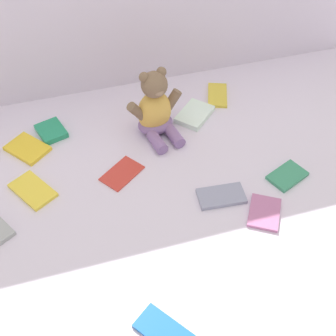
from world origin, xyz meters
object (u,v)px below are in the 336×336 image
book_case_2 (217,95)px  book_case_7 (122,173)px  teddy_bear (156,110)px  book_case_5 (221,196)px  book_case_4 (164,332)px  book_case_6 (264,213)px  book_case_0 (33,190)px  book_case_10 (27,148)px  book_case_9 (243,332)px  book_case_8 (51,131)px  book_case_11 (287,176)px  book_case_1 (195,114)px

book_case_2 → book_case_7: size_ratio=1.04×
teddy_bear → book_case_5: teddy_bear is taller
book_case_4 → book_case_6: 0.44m
book_case_0 → book_case_10: (-0.00, 0.18, 0.00)m
book_case_9 → book_case_8: bearing=115.2°
teddy_bear → book_case_11: teddy_bear is taller
book_case_10 → book_case_5: bearing=-73.5°
book_case_7 → book_case_8: (-0.19, 0.25, 0.00)m
book_case_4 → book_case_6: (0.37, 0.25, 0.00)m
book_case_7 → book_case_11: size_ratio=1.11×
book_case_0 → book_case_5: size_ratio=1.02×
book_case_5 → book_case_8: (-0.44, 0.42, 0.00)m
teddy_bear → book_case_9: teddy_bear is taller
book_case_7 → book_case_10: 0.33m
book_case_11 → book_case_5: bearing=-108.0°
book_case_11 → book_case_0: bearing=-124.9°
book_case_8 → book_case_10: bearing=18.3°
book_case_7 → book_case_11: (0.48, -0.15, 0.00)m
book_case_5 → book_case_7: size_ratio=1.08×
book_case_0 → book_case_7: bearing=-32.7°
book_case_4 → book_case_10: (-0.26, 0.70, 0.00)m
book_case_0 → book_case_2: bearing=-9.9°
book_case_2 → book_case_10: size_ratio=1.02×
book_case_7 → book_case_9: (0.16, -0.56, -0.00)m
book_case_2 → book_case_6: same height
book_case_0 → book_case_2: (0.68, 0.27, 0.00)m
teddy_bear → book_case_5: bearing=-83.4°
book_case_2 → book_case_1: bearing=56.0°
book_case_5 → book_case_7: book_case_5 is taller
book_case_7 → book_case_1: bearing=-93.5°
book_case_10 → book_case_11: size_ratio=1.14×
book_case_4 → book_case_10: 0.75m
teddy_bear → book_case_2: bearing=12.4°
book_case_2 → book_case_8: bearing=23.1°
book_case_2 → book_case_8: (-0.60, -0.03, 0.00)m
book_case_8 → book_case_10: 0.10m
teddy_bear → book_case_2: teddy_bear is taller
book_case_9 → book_case_0: bearing=129.0°
book_case_7 → book_case_5: bearing=-159.9°
book_case_6 → book_case_7: same height
book_case_0 → book_case_2: same height
book_case_4 → book_case_7: 0.51m
book_case_0 → book_case_6: size_ratio=1.21×
book_case_0 → teddy_bear: bearing=-11.0°
book_case_2 → book_case_10: 0.69m
book_case_9 → book_case_10: (-0.43, 0.75, 0.00)m
book_case_0 → book_case_8: 0.25m
teddy_bear → book_case_0: size_ratio=1.67×
book_case_8 → book_case_4: bearing=86.1°
book_case_5 → book_case_8: size_ratio=1.37×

